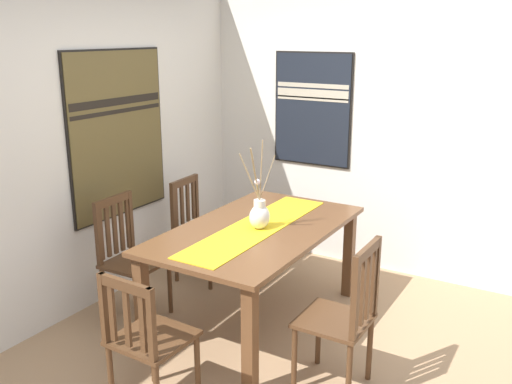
{
  "coord_description": "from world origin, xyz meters",
  "views": [
    {
      "loc": [
        -3.07,
        -1.53,
        2.18
      ],
      "look_at": [
        0.39,
        0.54,
        1.02
      ],
      "focal_mm": 39.32,
      "sensor_mm": 36.0,
      "label": 1
    }
  ],
  "objects_px": {
    "centerpiece_vase": "(259,214)",
    "chair_0": "(147,339)",
    "chair_2": "(129,256)",
    "chair_3": "(198,226)",
    "painting_on_back_wall": "(118,134)",
    "dining_table": "(256,241)",
    "chair_1": "(344,315)",
    "painting_on_side_wall": "(313,109)"
  },
  "relations": [
    {
      "from": "chair_0",
      "to": "painting_on_side_wall",
      "type": "xyz_separation_m",
      "value": [
        2.73,
        0.27,
        0.99
      ]
    },
    {
      "from": "chair_3",
      "to": "painting_on_back_wall",
      "type": "relative_size",
      "value": 0.67
    },
    {
      "from": "chair_2",
      "to": "painting_on_side_wall",
      "type": "xyz_separation_m",
      "value": [
        1.91,
        -0.64,
        0.96
      ]
    },
    {
      "from": "centerpiece_vase",
      "to": "chair_0",
      "type": "bearing_deg",
      "value": 178.62
    },
    {
      "from": "chair_2",
      "to": "chair_3",
      "type": "xyz_separation_m",
      "value": [
        0.87,
        -0.02,
        -0.02
      ]
    },
    {
      "from": "chair_2",
      "to": "painting_on_back_wall",
      "type": "xyz_separation_m",
      "value": [
        0.37,
        0.4,
        0.86
      ]
    },
    {
      "from": "dining_table",
      "to": "chair_0",
      "type": "distance_m",
      "value": 1.26
    },
    {
      "from": "chair_0",
      "to": "chair_2",
      "type": "height_order",
      "value": "chair_2"
    },
    {
      "from": "centerpiece_vase",
      "to": "painting_on_side_wall",
      "type": "bearing_deg",
      "value": 11.24
    },
    {
      "from": "chair_0",
      "to": "painting_on_back_wall",
      "type": "bearing_deg",
      "value": 47.58
    },
    {
      "from": "painting_on_back_wall",
      "to": "dining_table",
      "type": "bearing_deg",
      "value": -88.09
    },
    {
      "from": "chair_1",
      "to": "painting_on_side_wall",
      "type": "relative_size",
      "value": 0.92
    },
    {
      "from": "dining_table",
      "to": "chair_0",
      "type": "relative_size",
      "value": 1.96
    },
    {
      "from": "chair_0",
      "to": "dining_table",
      "type": "bearing_deg",
      "value": 0.24
    },
    {
      "from": "centerpiece_vase",
      "to": "painting_on_back_wall",
      "type": "relative_size",
      "value": 0.49
    },
    {
      "from": "dining_table",
      "to": "centerpiece_vase",
      "type": "relative_size",
      "value": 2.61
    },
    {
      "from": "dining_table",
      "to": "centerpiece_vase",
      "type": "height_order",
      "value": "centerpiece_vase"
    },
    {
      "from": "centerpiece_vase",
      "to": "painting_on_side_wall",
      "type": "relative_size",
      "value": 0.63
    },
    {
      "from": "dining_table",
      "to": "chair_1",
      "type": "distance_m",
      "value": 1.02
    },
    {
      "from": "chair_1",
      "to": "chair_2",
      "type": "bearing_deg",
      "value": 88.79
    },
    {
      "from": "chair_0",
      "to": "chair_1",
      "type": "bearing_deg",
      "value": -48.5
    },
    {
      "from": "chair_3",
      "to": "chair_0",
      "type": "bearing_deg",
      "value": -152.22
    },
    {
      "from": "chair_0",
      "to": "chair_1",
      "type": "relative_size",
      "value": 0.91
    },
    {
      "from": "dining_table",
      "to": "chair_2",
      "type": "height_order",
      "value": "chair_2"
    },
    {
      "from": "chair_3",
      "to": "painting_on_side_wall",
      "type": "relative_size",
      "value": 0.86
    },
    {
      "from": "chair_1",
      "to": "chair_3",
      "type": "bearing_deg",
      "value": 63.04
    },
    {
      "from": "chair_3",
      "to": "painting_on_back_wall",
      "type": "height_order",
      "value": "painting_on_back_wall"
    },
    {
      "from": "dining_table",
      "to": "chair_1",
      "type": "xyz_separation_m",
      "value": [
        -0.46,
        -0.9,
        -0.16
      ]
    },
    {
      "from": "chair_1",
      "to": "painting_on_side_wall",
      "type": "xyz_separation_m",
      "value": [
        1.94,
        1.16,
        0.96
      ]
    },
    {
      "from": "chair_1",
      "to": "chair_2",
      "type": "distance_m",
      "value": 1.8
    },
    {
      "from": "dining_table",
      "to": "chair_2",
      "type": "relative_size",
      "value": 1.82
    },
    {
      "from": "chair_0",
      "to": "chair_3",
      "type": "relative_size",
      "value": 0.98
    },
    {
      "from": "chair_3",
      "to": "painting_on_side_wall",
      "type": "xyz_separation_m",
      "value": [
        1.04,
        -0.62,
        0.98
      ]
    },
    {
      "from": "chair_0",
      "to": "chair_3",
      "type": "bearing_deg",
      "value": 27.78
    },
    {
      "from": "chair_2",
      "to": "chair_3",
      "type": "bearing_deg",
      "value": -1.2
    },
    {
      "from": "centerpiece_vase",
      "to": "chair_2",
      "type": "relative_size",
      "value": 0.7
    },
    {
      "from": "dining_table",
      "to": "chair_3",
      "type": "bearing_deg",
      "value": 63.08
    },
    {
      "from": "dining_table",
      "to": "painting_on_back_wall",
      "type": "relative_size",
      "value": 1.29
    },
    {
      "from": "chair_2",
      "to": "chair_3",
      "type": "distance_m",
      "value": 0.87
    },
    {
      "from": "centerpiece_vase",
      "to": "painting_on_back_wall",
      "type": "xyz_separation_m",
      "value": [
        -0.03,
        1.34,
        0.48
      ]
    },
    {
      "from": "dining_table",
      "to": "chair_2",
      "type": "distance_m",
      "value": 1.01
    },
    {
      "from": "chair_0",
      "to": "centerpiece_vase",
      "type": "bearing_deg",
      "value": -1.38
    }
  ]
}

